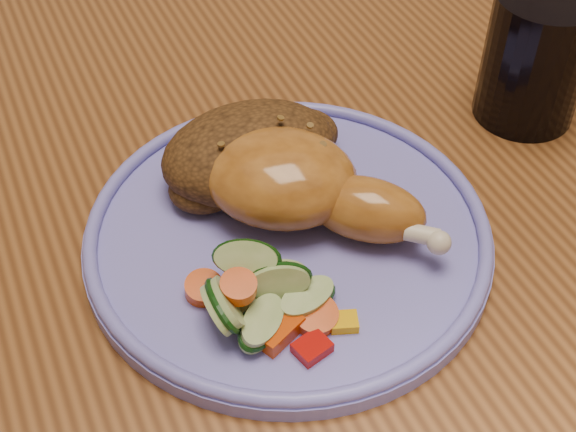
{
  "coord_description": "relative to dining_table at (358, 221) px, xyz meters",
  "views": [
    {
      "loc": [
        -0.25,
        -0.42,
        1.17
      ],
      "look_at": [
        -0.1,
        -0.07,
        0.78
      ],
      "focal_mm": 50.0,
      "sensor_mm": 36.0,
      "label": 1
    }
  ],
  "objects": [
    {
      "name": "dining_table",
      "position": [
        0.0,
        0.0,
        0.0
      ],
      "size": [
        0.9,
        1.4,
        0.75
      ],
      "color": "brown",
      "rests_on": "ground"
    },
    {
      "name": "chair_far",
      "position": [
        0.0,
        0.63,
        -0.17
      ],
      "size": [
        0.42,
        0.42,
        0.91
      ],
      "color": "#4C2D16",
      "rests_on": "ground"
    },
    {
      "name": "plate",
      "position": [
        -0.1,
        -0.07,
        0.09
      ],
      "size": [
        0.28,
        0.28,
        0.01
      ],
      "primitive_type": "cylinder",
      "color": "#6F6BCB",
      "rests_on": "dining_table"
    },
    {
      "name": "plate_rim",
      "position": [
        -0.1,
        -0.07,
        0.1
      ],
      "size": [
        0.28,
        0.28,
        0.01
      ],
      "primitive_type": "torus",
      "color": "#6F6BCB",
      "rests_on": "plate"
    },
    {
      "name": "chicken_leg",
      "position": [
        -0.08,
        -0.05,
        0.12
      ],
      "size": [
        0.16,
        0.17,
        0.06
      ],
      "color": "#B06A25",
      "rests_on": "plate"
    },
    {
      "name": "rice_pilaf",
      "position": [
        -0.1,
        -0.0,
        0.12
      ],
      "size": [
        0.14,
        0.09,
        0.06
      ],
      "color": "#4D2E13",
      "rests_on": "plate"
    },
    {
      "name": "vegetable_pile",
      "position": [
        -0.14,
        -0.12,
        0.11
      ],
      "size": [
        0.09,
        0.1,
        0.05
      ],
      "color": "#A50A05",
      "rests_on": "plate"
    },
    {
      "name": "drinking_glass",
      "position": [
        0.14,
        -0.01,
        0.14
      ],
      "size": [
        0.08,
        0.08,
        0.11
      ],
      "primitive_type": "cylinder",
      "color": "black",
      "rests_on": "dining_table"
    }
  ]
}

